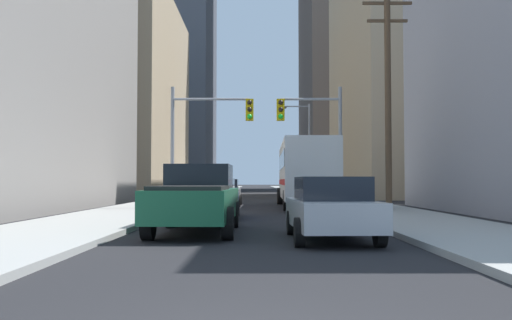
{
  "coord_description": "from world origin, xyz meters",
  "views": [
    {
      "loc": [
        -0.02,
        -4.44,
        1.42
      ],
      "look_at": [
        0.0,
        20.35,
        2.39
      ],
      "focal_mm": 37.91,
      "sensor_mm": 36.0,
      "label": 1
    }
  ],
  "objects_px": {
    "pickup_truck_green": "(196,199)",
    "traffic_signal_near_left": "(208,127)",
    "sedan_blue": "(212,198)",
    "sedan_grey": "(224,192)",
    "city_bus": "(305,172)",
    "sedan_silver": "(331,208)",
    "traffic_signal_near_right": "(313,128)"
  },
  "relations": [
    {
      "from": "traffic_signal_near_left",
      "to": "sedan_blue",
      "type": "bearing_deg",
      "value": -82.88
    },
    {
      "from": "pickup_truck_green",
      "to": "sedan_grey",
      "type": "relative_size",
      "value": 1.3
    },
    {
      "from": "city_bus",
      "to": "traffic_signal_near_left",
      "type": "xyz_separation_m",
      "value": [
        -4.96,
        -2.87,
        2.13
      ]
    },
    {
      "from": "city_bus",
      "to": "traffic_signal_near_right",
      "type": "distance_m",
      "value": 3.55
    },
    {
      "from": "sedan_grey",
      "to": "traffic_signal_near_left",
      "type": "bearing_deg",
      "value": -96.18
    },
    {
      "from": "sedan_silver",
      "to": "sedan_grey",
      "type": "bearing_deg",
      "value": 101.44
    },
    {
      "from": "city_bus",
      "to": "traffic_signal_near_left",
      "type": "bearing_deg",
      "value": -149.99
    },
    {
      "from": "sedan_blue",
      "to": "sedan_grey",
      "type": "xyz_separation_m",
      "value": [
        -0.17,
        10.19,
        0.0
      ]
    },
    {
      "from": "sedan_grey",
      "to": "traffic_signal_near_left",
      "type": "height_order",
      "value": "traffic_signal_near_left"
    },
    {
      "from": "city_bus",
      "to": "pickup_truck_green",
      "type": "relative_size",
      "value": 2.12
    },
    {
      "from": "pickup_truck_green",
      "to": "traffic_signal_near_right",
      "type": "height_order",
      "value": "traffic_signal_near_right"
    },
    {
      "from": "pickup_truck_green",
      "to": "traffic_signal_near_left",
      "type": "height_order",
      "value": "traffic_signal_near_left"
    },
    {
      "from": "pickup_truck_green",
      "to": "sedan_grey",
      "type": "distance_m",
      "value": 15.92
    },
    {
      "from": "sedan_silver",
      "to": "pickup_truck_green",
      "type": "bearing_deg",
      "value": 150.15
    },
    {
      "from": "traffic_signal_near_right",
      "to": "sedan_grey",
      "type": "bearing_deg",
      "value": 134.08
    },
    {
      "from": "sedan_silver",
      "to": "sedan_blue",
      "type": "relative_size",
      "value": 1.01
    },
    {
      "from": "pickup_truck_green",
      "to": "traffic_signal_near_left",
      "type": "bearing_deg",
      "value": 93.57
    },
    {
      "from": "sedan_grey",
      "to": "traffic_signal_near_left",
      "type": "distance_m",
      "value": 5.79
    },
    {
      "from": "city_bus",
      "to": "sedan_silver",
      "type": "distance_m",
      "value": 16.08
    },
    {
      "from": "sedan_blue",
      "to": "traffic_signal_near_right",
      "type": "distance_m",
      "value": 7.73
    },
    {
      "from": "sedan_blue",
      "to": "traffic_signal_near_right",
      "type": "bearing_deg",
      "value": 50.99
    },
    {
      "from": "pickup_truck_green",
      "to": "sedan_blue",
      "type": "xyz_separation_m",
      "value": [
        -0.02,
        5.73,
        -0.16
      ]
    },
    {
      "from": "sedan_silver",
      "to": "sedan_blue",
      "type": "bearing_deg",
      "value": 114.15
    },
    {
      "from": "pickup_truck_green",
      "to": "sedan_silver",
      "type": "bearing_deg",
      "value": -29.85
    },
    {
      "from": "city_bus",
      "to": "sedan_silver",
      "type": "bearing_deg",
      "value": -92.96
    },
    {
      "from": "pickup_truck_green",
      "to": "sedan_blue",
      "type": "distance_m",
      "value": 5.73
    },
    {
      "from": "pickup_truck_green",
      "to": "traffic_signal_near_right",
      "type": "relative_size",
      "value": 0.91
    },
    {
      "from": "pickup_truck_green",
      "to": "sedan_silver",
      "type": "height_order",
      "value": "pickup_truck_green"
    },
    {
      "from": "sedan_blue",
      "to": "traffic_signal_near_left",
      "type": "height_order",
      "value": "traffic_signal_near_left"
    },
    {
      "from": "city_bus",
      "to": "traffic_signal_near_left",
      "type": "height_order",
      "value": "traffic_signal_near_left"
    },
    {
      "from": "traffic_signal_near_right",
      "to": "pickup_truck_green",
      "type": "bearing_deg",
      "value": -111.49
    },
    {
      "from": "sedan_grey",
      "to": "traffic_signal_near_right",
      "type": "distance_m",
      "value": 7.35
    }
  ]
}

